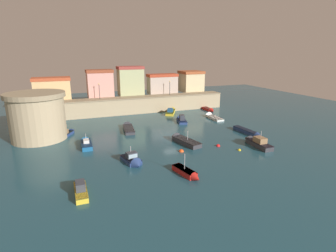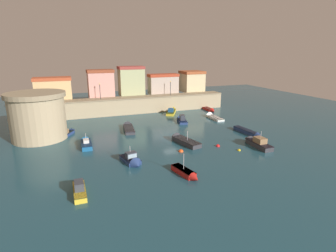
{
  "view_description": "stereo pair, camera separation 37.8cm",
  "coord_description": "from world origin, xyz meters",
  "px_view_note": "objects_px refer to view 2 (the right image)",
  "views": [
    {
      "loc": [
        -17.01,
        -42.29,
        14.96
      ],
      "look_at": [
        0.0,
        1.29,
        1.91
      ],
      "focal_mm": 29.01,
      "sensor_mm": 36.0,
      "label": 1
    },
    {
      "loc": [
        -16.66,
        -42.43,
        14.96
      ],
      "look_at": [
        0.0,
        1.29,
        1.91
      ],
      "focal_mm": 29.01,
      "sensor_mm": 36.0,
      "label": 2
    }
  ],
  "objects_px": {
    "moored_boat_5": "(128,127)",
    "moored_boat_7": "(249,132)",
    "moored_boat_1": "(182,140)",
    "moored_boat_6": "(133,161)",
    "moored_boat_10": "(210,110)",
    "moored_boat_11": "(86,143)",
    "mooring_buoy_0": "(218,146)",
    "moored_boat_4": "(212,116)",
    "fortress_tower": "(38,116)",
    "moored_boat_3": "(256,142)",
    "moored_boat_9": "(67,133)",
    "moored_boat_8": "(172,111)",
    "moored_boat_0": "(182,119)",
    "quay_lamp_0": "(100,89)",
    "mooring_buoy_1": "(181,152)",
    "quay_lamp_1": "(170,86)",
    "moored_boat_12": "(79,188)",
    "mooring_buoy_2": "(239,151)",
    "moored_boat_2": "(186,173)"
  },
  "relations": [
    {
      "from": "moored_boat_0",
      "to": "mooring_buoy_2",
      "type": "relative_size",
      "value": 10.75
    },
    {
      "from": "moored_boat_1",
      "to": "moored_boat_9",
      "type": "bearing_deg",
      "value": 45.26
    },
    {
      "from": "moored_boat_6",
      "to": "moored_boat_10",
      "type": "xyz_separation_m",
      "value": [
        26.64,
        26.18,
        -0.14
      ]
    },
    {
      "from": "moored_boat_7",
      "to": "moored_boat_4",
      "type": "bearing_deg",
      "value": 175.65
    },
    {
      "from": "moored_boat_8",
      "to": "moored_boat_10",
      "type": "relative_size",
      "value": 1.22
    },
    {
      "from": "moored_boat_3",
      "to": "mooring_buoy_1",
      "type": "xyz_separation_m",
      "value": [
        -12.56,
        1.78,
        -0.56
      ]
    },
    {
      "from": "quay_lamp_1",
      "to": "moored_boat_1",
      "type": "bearing_deg",
      "value": -106.96
    },
    {
      "from": "quay_lamp_0",
      "to": "moored_boat_1",
      "type": "xyz_separation_m",
      "value": [
        10.05,
        -25.0,
        -5.97
      ]
    },
    {
      "from": "fortress_tower",
      "to": "moored_boat_3",
      "type": "relative_size",
      "value": 1.5
    },
    {
      "from": "quay_lamp_0",
      "to": "moored_boat_11",
      "type": "bearing_deg",
      "value": -104.12
    },
    {
      "from": "moored_boat_6",
      "to": "moored_boat_11",
      "type": "xyz_separation_m",
      "value": [
        -5.34,
        9.89,
        0.02
      ]
    },
    {
      "from": "moored_boat_0",
      "to": "moored_boat_9",
      "type": "xyz_separation_m",
      "value": [
        -23.56,
        -1.75,
        -0.06
      ]
    },
    {
      "from": "moored_boat_0",
      "to": "moored_boat_9",
      "type": "relative_size",
      "value": 0.9
    },
    {
      "from": "moored_boat_4",
      "to": "mooring_buoy_2",
      "type": "bearing_deg",
      "value": 161.68
    },
    {
      "from": "moored_boat_0",
      "to": "moored_boat_4",
      "type": "bearing_deg",
      "value": -70.92
    },
    {
      "from": "moored_boat_4",
      "to": "mooring_buoy_0",
      "type": "relative_size",
      "value": 10.02
    },
    {
      "from": "quay_lamp_0",
      "to": "mooring_buoy_2",
      "type": "xyz_separation_m",
      "value": [
        16.72,
        -31.74,
        -6.38
      ]
    },
    {
      "from": "moored_boat_2",
      "to": "moored_boat_5",
      "type": "bearing_deg",
      "value": 172.79
    },
    {
      "from": "moored_boat_5",
      "to": "moored_boat_7",
      "type": "relative_size",
      "value": 1.0
    },
    {
      "from": "moored_boat_8",
      "to": "moored_boat_11",
      "type": "distance_m",
      "value": 28.02
    },
    {
      "from": "moored_boat_3",
      "to": "moored_boat_5",
      "type": "relative_size",
      "value": 0.88
    },
    {
      "from": "moored_boat_10",
      "to": "moored_boat_2",
      "type": "bearing_deg",
      "value": -31.71
    },
    {
      "from": "moored_boat_9",
      "to": "moored_boat_4",
      "type": "bearing_deg",
      "value": -57.33
    },
    {
      "from": "moored_boat_9",
      "to": "moored_boat_8",
      "type": "bearing_deg",
      "value": -38.91
    },
    {
      "from": "moored_boat_5",
      "to": "moored_boat_11",
      "type": "xyz_separation_m",
      "value": [
        -8.58,
        -6.98,
        0.11
      ]
    },
    {
      "from": "moored_boat_8",
      "to": "mooring_buoy_1",
      "type": "xyz_separation_m",
      "value": [
        -8.59,
        -25.57,
        -0.44
      ]
    },
    {
      "from": "moored_boat_4",
      "to": "moored_boat_9",
      "type": "relative_size",
      "value": 1.1
    },
    {
      "from": "moored_boat_0",
      "to": "moored_boat_10",
      "type": "bearing_deg",
      "value": -41.96
    },
    {
      "from": "moored_boat_12",
      "to": "mooring_buoy_2",
      "type": "xyz_separation_m",
      "value": [
        23.93,
        4.5,
        -0.5
      ]
    },
    {
      "from": "moored_boat_1",
      "to": "moored_boat_12",
      "type": "height_order",
      "value": "moored_boat_1"
    },
    {
      "from": "moored_boat_6",
      "to": "moored_boat_8",
      "type": "xyz_separation_m",
      "value": [
        16.59,
        27.34,
        0.01
      ]
    },
    {
      "from": "moored_boat_10",
      "to": "mooring_buoy_1",
      "type": "xyz_separation_m",
      "value": [
        -18.65,
        -24.41,
        -0.29
      ]
    },
    {
      "from": "quay_lamp_0",
      "to": "mooring_buoy_2",
      "type": "height_order",
      "value": "quay_lamp_0"
    },
    {
      "from": "moored_boat_4",
      "to": "mooring_buoy_0",
      "type": "bearing_deg",
      "value": 153.28
    },
    {
      "from": "moored_boat_3",
      "to": "moored_boat_12",
      "type": "bearing_deg",
      "value": 102.66
    },
    {
      "from": "moored_boat_4",
      "to": "moored_boat_12",
      "type": "xyz_separation_m",
      "value": [
        -30.77,
        -24.89,
        0.25
      ]
    },
    {
      "from": "moored_boat_6",
      "to": "moored_boat_12",
      "type": "height_order",
      "value": "moored_boat_6"
    },
    {
      "from": "moored_boat_1",
      "to": "moored_boat_6",
      "type": "relative_size",
      "value": 1.55
    },
    {
      "from": "moored_boat_6",
      "to": "moored_boat_0",
      "type": "bearing_deg",
      "value": 130.1
    },
    {
      "from": "moored_boat_0",
      "to": "mooring_buoy_0",
      "type": "bearing_deg",
      "value": -168.99
    },
    {
      "from": "moored_boat_2",
      "to": "moored_boat_10",
      "type": "bearing_deg",
      "value": 134.19
    },
    {
      "from": "quay_lamp_0",
      "to": "quay_lamp_1",
      "type": "height_order",
      "value": "quay_lamp_0"
    },
    {
      "from": "moored_boat_1",
      "to": "moored_boat_7",
      "type": "distance_m",
      "value": 13.4
    },
    {
      "from": "moored_boat_7",
      "to": "moored_boat_10",
      "type": "height_order",
      "value": "moored_boat_7"
    },
    {
      "from": "moored_boat_9",
      "to": "mooring_buoy_0",
      "type": "bearing_deg",
      "value": -95.5
    },
    {
      "from": "moored_boat_1",
      "to": "moored_boat_3",
      "type": "bearing_deg",
      "value": -131.39
    },
    {
      "from": "moored_boat_11",
      "to": "mooring_buoy_0",
      "type": "bearing_deg",
      "value": -110.97
    },
    {
      "from": "quay_lamp_1",
      "to": "moored_boat_7",
      "type": "relative_size",
      "value": 0.48
    },
    {
      "from": "moored_boat_5",
      "to": "moored_boat_7",
      "type": "bearing_deg",
      "value": -112.19
    },
    {
      "from": "moored_boat_6",
      "to": "moored_boat_8",
      "type": "distance_m",
      "value": 31.98
    }
  ]
}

